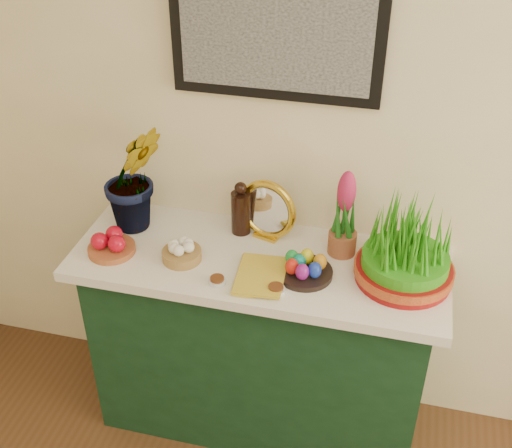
# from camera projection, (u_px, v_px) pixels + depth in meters

# --- Properties ---
(sideboard) EXTENTS (1.30, 0.45, 0.85)m
(sideboard) POSITION_uv_depth(u_px,v_px,m) (259.00, 346.00, 2.65)
(sideboard) COLOR #143921
(sideboard) RESTS_ON ground
(tablecloth) EXTENTS (1.40, 0.55, 0.04)m
(tablecloth) POSITION_uv_depth(u_px,v_px,m) (259.00, 261.00, 2.41)
(tablecloth) COLOR white
(tablecloth) RESTS_ON sideboard
(hyacinth_green) EXTENTS (0.38, 0.37, 0.58)m
(hyacinth_green) POSITION_uv_depth(u_px,v_px,m) (132.00, 161.00, 2.41)
(hyacinth_green) COLOR #1E661B
(hyacinth_green) RESTS_ON tablecloth
(apple_bowl) EXTENTS (0.21, 0.21, 0.09)m
(apple_bowl) POSITION_uv_depth(u_px,v_px,m) (111.00, 244.00, 2.40)
(apple_bowl) COLOR #A1512C
(apple_bowl) RESTS_ON tablecloth
(garlic_basket) EXTENTS (0.16, 0.16, 0.08)m
(garlic_basket) POSITION_uv_depth(u_px,v_px,m) (182.00, 252.00, 2.36)
(garlic_basket) COLOR #A77843
(garlic_basket) RESTS_ON tablecloth
(vinegar_cruet) EXTENTS (0.08, 0.08, 0.22)m
(vinegar_cruet) POSITION_uv_depth(u_px,v_px,m) (241.00, 210.00, 2.48)
(vinegar_cruet) COLOR black
(vinegar_cruet) RESTS_ON tablecloth
(mirror) EXTENTS (0.25, 0.12, 0.24)m
(mirror) POSITION_uv_depth(u_px,v_px,m) (267.00, 210.00, 2.44)
(mirror) COLOR gold
(mirror) RESTS_ON tablecloth
(book) EXTENTS (0.17, 0.24, 0.03)m
(book) POSITION_uv_depth(u_px,v_px,m) (237.00, 273.00, 2.29)
(book) COLOR gold
(book) RESTS_ON tablecloth
(spice_dish_left) EXTENTS (0.06, 0.06, 0.03)m
(spice_dish_left) POSITION_uv_depth(u_px,v_px,m) (217.00, 281.00, 2.26)
(spice_dish_left) COLOR silver
(spice_dish_left) RESTS_ON tablecloth
(spice_dish_right) EXTENTS (0.07, 0.07, 0.03)m
(spice_dish_right) POSITION_uv_depth(u_px,v_px,m) (276.00, 289.00, 2.22)
(spice_dish_right) COLOR silver
(spice_dish_right) RESTS_ON tablecloth
(egg_plate) EXTENTS (0.23, 0.23, 0.08)m
(egg_plate) POSITION_uv_depth(u_px,v_px,m) (304.00, 268.00, 2.28)
(egg_plate) COLOR black
(egg_plate) RESTS_ON tablecloth
(hyacinth_pink) EXTENTS (0.11, 0.11, 0.35)m
(hyacinth_pink) POSITION_uv_depth(u_px,v_px,m) (344.00, 217.00, 2.33)
(hyacinth_pink) COLOR #9B5535
(hyacinth_pink) RESTS_ON tablecloth
(wheatgrass_sabzeh) EXTENTS (0.35, 0.35, 0.29)m
(wheatgrass_sabzeh) POSITION_uv_depth(u_px,v_px,m) (407.00, 251.00, 2.21)
(wheatgrass_sabzeh) COLOR maroon
(wheatgrass_sabzeh) RESTS_ON tablecloth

